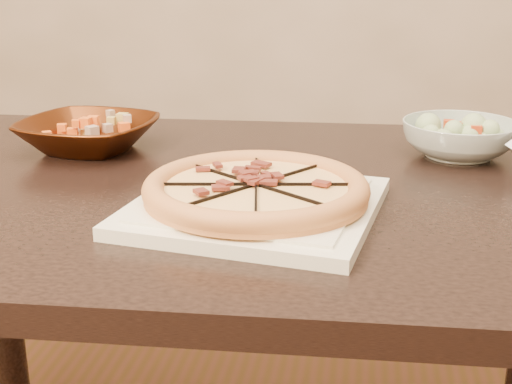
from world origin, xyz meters
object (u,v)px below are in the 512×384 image
at_px(dining_table, 216,247).
at_px(plate, 256,206).
at_px(bronze_bowl, 89,135).
at_px(pizza, 256,189).
at_px(salad_bowl, 459,139).

relative_size(dining_table, plate, 3.77).
height_order(dining_table, bronze_bowl, bronze_bowl).
bearing_deg(pizza, salad_bowl, 48.34).
distance_m(pizza, salad_bowl, 0.45).
relative_size(plate, salad_bowl, 1.84).
bearing_deg(bronze_bowl, pizza, -38.69).
height_order(pizza, bronze_bowl, bronze_bowl).
bearing_deg(salad_bowl, dining_table, -151.78).
bearing_deg(bronze_bowl, dining_table, -29.15).
distance_m(dining_table, plate, 0.20).
distance_m(plate, pizza, 0.02).
height_order(bronze_bowl, salad_bowl, salad_bowl).
xyz_separation_m(dining_table, salad_bowl, (0.39, 0.21, 0.14)).
relative_size(dining_table, bronze_bowl, 5.85).
xyz_separation_m(dining_table, plate, (0.08, -0.13, 0.12)).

